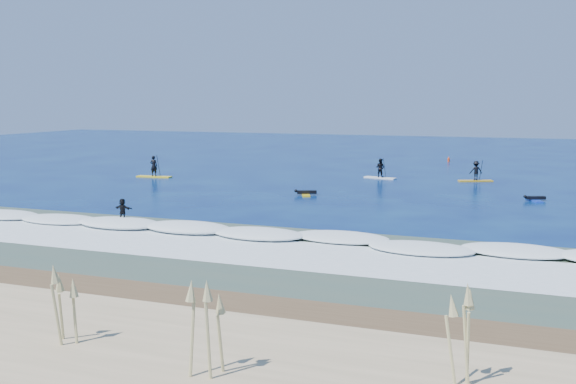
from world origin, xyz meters
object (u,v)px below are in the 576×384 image
(sup_paddler_center, at_px, (380,170))
(marker_buoy, at_px, (449,159))
(prone_paddler_far, at_px, (534,199))
(wave_surfer, at_px, (123,211))
(sup_paddler_right, at_px, (476,172))
(sup_paddler_left, at_px, (154,169))
(prone_paddler_near, at_px, (306,193))

(sup_paddler_center, height_order, marker_buoy, sup_paddler_center)
(prone_paddler_far, xyz_separation_m, wave_surfer, (-21.10, -16.43, 0.61))
(sup_paddler_center, bearing_deg, wave_surfer, -95.29)
(sup_paddler_center, relative_size, sup_paddler_right, 1.02)
(sup_paddler_left, xyz_separation_m, marker_buoy, (22.58, 23.03, -0.42))
(sup_paddler_left, height_order, wave_surfer, sup_paddler_left)
(wave_surfer, bearing_deg, prone_paddler_near, 71.01)
(wave_surfer, bearing_deg, sup_paddler_center, 74.93)
(sup_paddler_left, distance_m, sup_paddler_center, 19.59)
(sup_paddler_left, distance_m, prone_paddler_far, 31.06)
(prone_paddler_near, relative_size, prone_paddler_far, 1.08)
(sup_paddler_right, distance_m, prone_paddler_near, 16.20)
(prone_paddler_near, distance_m, prone_paddler_far, 15.47)
(prone_paddler_near, relative_size, marker_buoy, 3.48)
(sup_paddler_left, xyz_separation_m, prone_paddler_far, (30.95, -2.60, -0.55))
(sup_paddler_right, xyz_separation_m, prone_paddler_far, (4.43, -9.26, -0.63))
(sup_paddler_center, xyz_separation_m, marker_buoy, (3.91, 17.11, -0.48))
(sup_paddler_left, height_order, sup_paddler_center, sup_paddler_left)
(prone_paddler_far, bearing_deg, wave_surfer, 106.56)
(prone_paddler_near, height_order, marker_buoy, marker_buoy)
(sup_paddler_right, xyz_separation_m, marker_buoy, (-3.94, 16.37, -0.50))
(sup_paddler_left, height_order, prone_paddler_near, sup_paddler_left)
(sup_paddler_left, bearing_deg, sup_paddler_center, 12.80)
(prone_paddler_far, relative_size, wave_surfer, 1.06)
(prone_paddler_far, bearing_deg, sup_paddler_left, 63.85)
(sup_paddler_left, xyz_separation_m, sup_paddler_center, (18.67, 5.93, 0.06))
(sup_paddler_center, distance_m, sup_paddler_right, 7.88)
(prone_paddler_far, distance_m, marker_buoy, 26.97)
(sup_paddler_right, bearing_deg, marker_buoy, 79.92)
(wave_surfer, xyz_separation_m, marker_buoy, (12.74, 42.07, -0.48))
(sup_paddler_center, xyz_separation_m, prone_paddler_near, (-2.94, -11.34, -0.59))
(sup_paddler_left, relative_size, sup_paddler_center, 1.09)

